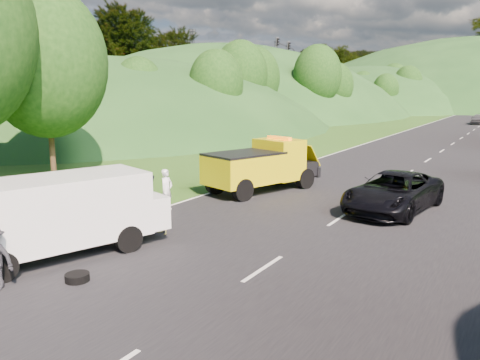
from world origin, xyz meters
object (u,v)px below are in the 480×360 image
Objects in this scene: child at (163,235)px; suitcase at (133,210)px; white_van at (58,212)px; woman at (167,210)px; tow_truck at (263,165)px; spare_tire at (78,282)px; passing_suv at (392,211)px.

suitcase is (-2.56, 1.17, 0.27)m from child.
child is at bearing 87.76° from white_van.
white_van reaches higher than woman.
tow_truck is 12.38m from spare_tire.
white_van reaches higher than child.
child reaches higher than suitcase.
woman is at bearing 116.28° from white_van.
child is 1.75× the size of spare_tire.
white_van is 3.71m from child.
tow_truck is 7.19m from suitcase.
spare_tire is at bearing -66.30° from tow_truck.
tow_truck reaches higher than woman.
woman is (-0.89, 5.90, -1.37)m from white_van.
white_van is at bearing -72.60° from suitcase.
woman is 9.32m from passing_suv.
passing_suv reaches higher than suitcase.
white_van is 4.75m from suitcase.
spare_tire is at bearing -159.95° from woman.
woman is at bearing -88.48° from tow_truck.
suitcase is at bearing 121.68° from spare_tire.
spare_tire is (1.31, -12.24, -1.28)m from tow_truck.
tow_truck reaches higher than white_van.
tow_truck is 10.36× the size of spare_tire.
passing_suv is at bearing 66.23° from spare_tire.
tow_truck reaches higher than passing_suv.
spare_tire is 12.77m from passing_suv.
suitcase is at bearing 169.75° from child.
woman is at bearing -142.09° from passing_suv.
spare_tire is at bearing -65.17° from child.
passing_suv is at bearing 74.07° from white_van.
white_van reaches higher than spare_tire.
woman is 7.46m from spare_tire.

